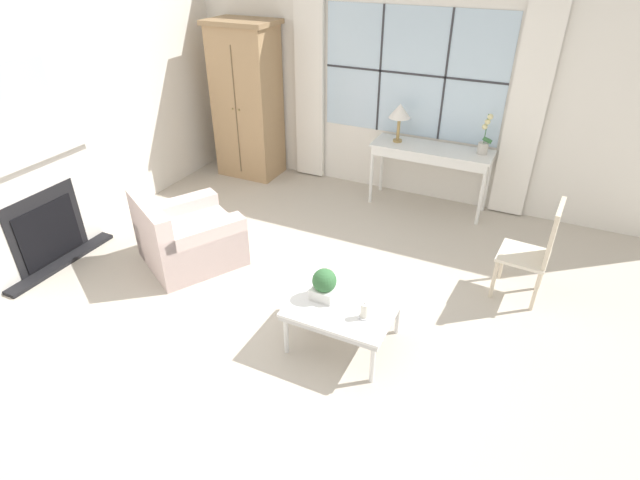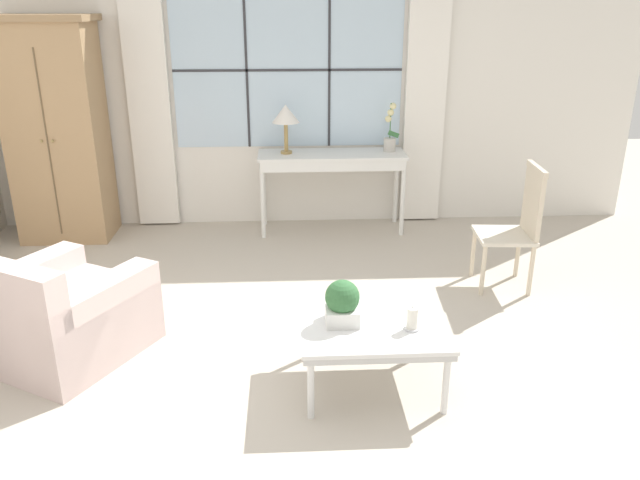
% 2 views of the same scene
% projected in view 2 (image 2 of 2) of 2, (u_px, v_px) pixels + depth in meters
% --- Properties ---
extents(ground_plane, '(14.00, 14.00, 0.00)m').
position_uv_depth(ground_plane, '(295.00, 375.00, 3.95)').
color(ground_plane, '#BCB2A3').
extents(wall_back_windowed, '(7.20, 0.14, 2.80)m').
position_uv_depth(wall_back_windowed, '(288.00, 89.00, 6.27)').
color(wall_back_windowed, silver).
rests_on(wall_back_windowed, ground_plane).
extents(armoire, '(0.91, 0.64, 2.11)m').
position_uv_depth(armoire, '(58.00, 131.00, 5.94)').
color(armoire, tan).
rests_on(armoire, ground_plane).
extents(console_table, '(1.47, 0.48, 0.80)m').
position_uv_depth(console_table, '(332.00, 162.00, 6.23)').
color(console_table, white).
rests_on(console_table, ground_plane).
extents(table_lamp, '(0.27, 0.27, 0.48)m').
position_uv_depth(table_lamp, '(286.00, 115.00, 6.06)').
color(table_lamp, '#9E7F47').
rests_on(table_lamp, console_table).
extents(potted_orchid, '(0.15, 0.12, 0.48)m').
position_uv_depth(potted_orchid, '(390.00, 135.00, 6.23)').
color(potted_orchid, '#BCB7AD').
rests_on(potted_orchid, console_table).
extents(armchair_upholstered, '(1.23, 1.24, 0.79)m').
position_uv_depth(armchair_upholstered, '(60.00, 317.00, 4.09)').
color(armchair_upholstered, beige).
rests_on(armchair_upholstered, ground_plane).
extents(side_chair_wooden, '(0.47, 0.47, 1.02)m').
position_uv_depth(side_chair_wooden, '(518.00, 221.00, 5.00)').
color(side_chair_wooden, beige).
rests_on(side_chair_wooden, ground_plane).
extents(coffee_table, '(0.86, 0.73, 0.43)m').
position_uv_depth(coffee_table, '(372.00, 329.00, 3.72)').
color(coffee_table, silver).
rests_on(coffee_table, ground_plane).
extents(potted_plant_small, '(0.20, 0.20, 0.27)m').
position_uv_depth(potted_plant_small, '(342.00, 303.00, 3.65)').
color(potted_plant_small, white).
rests_on(potted_plant_small, coffee_table).
extents(pillar_candle, '(0.09, 0.09, 0.15)m').
position_uv_depth(pillar_candle, '(412.00, 320.00, 3.60)').
color(pillar_candle, silver).
rests_on(pillar_candle, coffee_table).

